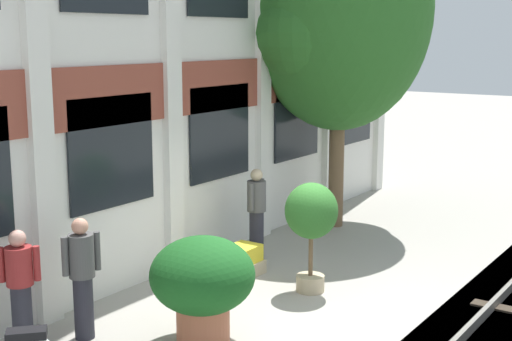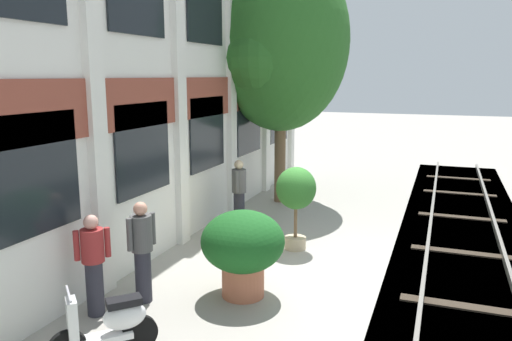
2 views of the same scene
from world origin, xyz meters
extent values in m
plane|color=#9E998E|center=(0.00, 0.00, 0.00)|extent=(80.00, 80.00, 0.00)
cube|color=silver|center=(0.00, 2.92, 4.46)|extent=(16.10, 0.50, 8.92)
cube|color=brown|center=(0.00, 2.65, 3.10)|extent=(16.10, 0.06, 0.90)
cube|color=silver|center=(0.00, 2.61, 4.46)|extent=(0.36, 0.16, 8.92)
cube|color=silver|center=(2.68, 2.61, 4.46)|extent=(0.36, 0.16, 8.92)
cube|color=silver|center=(5.37, 2.61, 4.46)|extent=(0.36, 0.16, 8.92)
cube|color=silver|center=(8.05, 2.61, 4.46)|extent=(0.36, 0.16, 8.92)
cube|color=black|center=(-1.34, 2.64, 2.25)|extent=(1.72, 0.04, 1.70)
cube|color=black|center=(1.34, 2.64, 2.25)|extent=(1.72, 0.04, 1.70)
cube|color=black|center=(4.03, 2.64, 2.25)|extent=(1.72, 0.04, 1.70)
cube|color=black|center=(6.71, 2.64, 2.25)|extent=(1.72, 0.04, 1.70)
cube|color=slate|center=(0.00, -2.42, 0.07)|extent=(24.10, 0.07, 0.15)
cylinder|color=brown|center=(4.20, 1.77, 1.58)|extent=(0.32, 0.32, 3.17)
ellipsoid|color=#286023|center=(4.20, 1.77, 4.53)|extent=(3.74, 3.74, 4.96)
sphere|color=#286023|center=(3.26, 1.97, 4.04)|extent=(2.06, 2.06, 2.06)
sphere|color=#286023|center=(5.13, 1.57, 4.04)|extent=(2.06, 2.06, 2.06)
cube|color=tan|center=(0.38, 1.53, 0.11)|extent=(0.88, 0.54, 0.23)
cube|color=yellow|center=(0.38, 1.53, 0.37)|extent=(0.78, 0.46, 0.28)
cylinder|color=tan|center=(0.47, 0.20, 0.13)|extent=(0.45, 0.45, 0.26)
cylinder|color=brown|center=(0.47, 0.20, 0.70)|extent=(0.07, 0.07, 0.88)
ellipsoid|color=#286023|center=(0.47, 0.20, 1.31)|extent=(0.83, 0.83, 0.88)
cylinder|color=#B76647|center=(-2.03, 0.37, 0.26)|extent=(0.70, 0.70, 0.52)
ellipsoid|color=#19561E|center=(-2.03, 0.37, 0.94)|extent=(1.37, 1.37, 1.00)
cube|color=black|center=(-4.19, 1.14, 0.72)|extent=(0.47, 0.46, 0.10)
cylinder|color=#282833|center=(1.37, 1.86, 0.44)|extent=(0.26, 0.26, 0.88)
cylinder|color=#4C4C4C|center=(1.37, 1.86, 1.16)|extent=(0.34, 0.34, 0.55)
sphere|color=tan|center=(1.37, 1.86, 1.54)|extent=(0.22, 0.22, 0.22)
cylinder|color=#4C4C4C|center=(1.15, 1.82, 1.19)|extent=(0.09, 0.09, 0.50)
cylinder|color=#4C4C4C|center=(1.59, 1.89, 1.19)|extent=(0.09, 0.09, 0.50)
cylinder|color=#282833|center=(-2.79, 1.79, 0.43)|extent=(0.26, 0.26, 0.86)
cylinder|color=#4C4C4C|center=(-2.79, 1.79, 1.14)|extent=(0.34, 0.34, 0.58)
sphere|color=tan|center=(-2.79, 1.79, 1.54)|extent=(0.22, 0.22, 0.22)
cylinder|color=#4C4C4C|center=(-3.00, 1.86, 1.17)|extent=(0.09, 0.09, 0.52)
cylinder|color=#4C4C4C|center=(-2.58, 1.71, 1.17)|extent=(0.09, 0.09, 0.52)
cylinder|color=#282833|center=(-3.45, 2.21, 0.43)|extent=(0.26, 0.26, 0.85)
cylinder|color=maroon|center=(-3.45, 2.21, 1.10)|extent=(0.34, 0.34, 0.51)
sphere|color=tan|center=(-3.45, 2.21, 1.47)|extent=(0.22, 0.22, 0.22)
cylinder|color=maroon|center=(-3.59, 2.37, 1.13)|extent=(0.09, 0.09, 0.45)
cylinder|color=maroon|center=(-3.30, 2.05, 1.13)|extent=(0.09, 0.09, 0.45)
camera|label=1|loc=(-8.86, -5.19, 3.99)|focal=50.00mm
camera|label=2|loc=(-9.20, -2.59, 3.59)|focal=35.00mm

